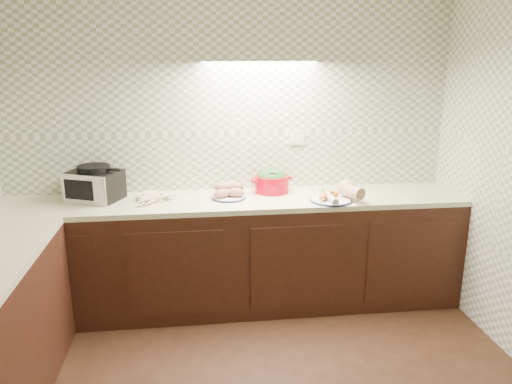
{
  "coord_description": "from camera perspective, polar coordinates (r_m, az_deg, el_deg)",
  "views": [
    {
      "loc": [
        -0.28,
        -2.19,
        2.0
      ],
      "look_at": [
        0.15,
        1.25,
        1.02
      ],
      "focal_mm": 35.0,
      "sensor_mm": 36.0,
      "label": 1
    }
  ],
  "objects": [
    {
      "name": "room",
      "position": [
        2.24,
        0.23,
        6.22
      ],
      "size": [
        3.6,
        3.6,
        2.6
      ],
      "color": "black",
      "rests_on": "ground"
    },
    {
      "name": "dutch_oven",
      "position": [
        4.03,
        1.82,
        1.29
      ],
      "size": [
        0.34,
        0.34,
        0.19
      ],
      "rotation": [
        0.0,
        0.0,
        0.26
      ],
      "color": "#C30018",
      "rests_on": "counter"
    },
    {
      "name": "veg_plate",
      "position": [
        3.88,
        9.41,
        -0.09
      ],
      "size": [
        0.4,
        0.39,
        0.15
      ],
      "rotation": [
        0.0,
        0.0,
        0.25
      ],
      "color": "#192644",
      "rests_on": "counter"
    },
    {
      "name": "counter",
      "position": [
        3.29,
        -13.56,
        -12.81
      ],
      "size": [
        3.6,
        3.6,
        0.9
      ],
      "color": "black",
      "rests_on": "ground"
    },
    {
      "name": "sweet_potato_plate",
      "position": [
        3.88,
        -3.2,
        -0.02
      ],
      "size": [
        0.27,
        0.27,
        0.12
      ],
      "rotation": [
        0.0,
        0.0,
        0.19
      ],
      "color": "#192644",
      "rests_on": "counter"
    },
    {
      "name": "toaster_oven",
      "position": [
        4.0,
        -17.98,
        0.88
      ],
      "size": [
        0.46,
        0.42,
        0.27
      ],
      "rotation": [
        0.0,
        0.0,
        -0.41
      ],
      "color": "black",
      "rests_on": "counter"
    },
    {
      "name": "onion_bowl",
      "position": [
        3.99,
        -2.44,
        0.31
      ],
      "size": [
        0.13,
        0.13,
        0.1
      ],
      "color": "black",
      "rests_on": "counter"
    },
    {
      "name": "parsnip_pile",
      "position": [
        3.87,
        -11.77,
        -0.69
      ],
      "size": [
        0.3,
        0.28,
        0.07
      ],
      "color": "beige",
      "rests_on": "counter"
    }
  ]
}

